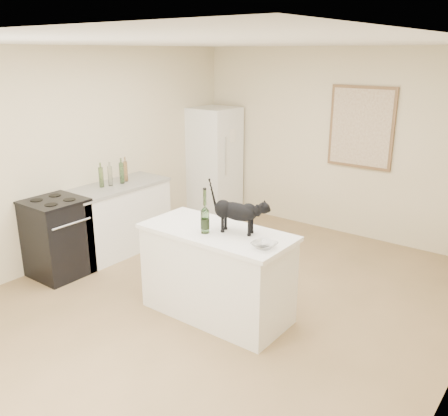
% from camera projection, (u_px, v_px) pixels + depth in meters
% --- Properties ---
extents(floor, '(5.50, 5.50, 0.00)m').
position_uv_depth(floor, '(221.00, 302.00, 5.11)').
color(floor, '#9D7C54').
rests_on(floor, ground).
extents(ceiling, '(5.50, 5.50, 0.00)m').
position_uv_depth(ceiling, '(221.00, 43.00, 4.30)').
color(ceiling, white).
rests_on(ceiling, ground).
extents(wall_back, '(4.50, 0.00, 4.50)m').
position_uv_depth(wall_back, '(340.00, 143.00, 6.79)').
color(wall_back, beige).
rests_on(wall_back, ground).
extents(wall_left, '(0.00, 5.50, 5.50)m').
position_uv_depth(wall_left, '(77.00, 155.00, 6.00)').
color(wall_left, beige).
rests_on(wall_left, ground).
extents(island_base, '(1.44, 0.67, 0.86)m').
position_uv_depth(island_base, '(217.00, 275.00, 4.77)').
color(island_base, white).
rests_on(island_base, floor).
extents(island_top, '(1.50, 0.70, 0.04)m').
position_uv_depth(island_top, '(217.00, 232.00, 4.63)').
color(island_top, white).
rests_on(island_top, island_base).
extents(left_cabinets, '(0.60, 1.40, 0.86)m').
position_uv_depth(left_cabinets, '(117.00, 220.00, 6.32)').
color(left_cabinets, white).
rests_on(left_cabinets, floor).
extents(left_countertop, '(0.62, 1.44, 0.04)m').
position_uv_depth(left_countertop, '(115.00, 187.00, 6.18)').
color(left_countertop, gray).
rests_on(left_countertop, left_cabinets).
extents(stove, '(0.60, 0.60, 0.90)m').
position_uv_depth(stove, '(57.00, 239.00, 5.63)').
color(stove, black).
rests_on(stove, floor).
extents(fridge, '(0.68, 0.68, 1.70)m').
position_uv_depth(fridge, '(214.00, 161.00, 7.75)').
color(fridge, white).
rests_on(fridge, floor).
extents(artwork_frame, '(0.90, 0.03, 1.10)m').
position_uv_depth(artwork_frame, '(361.00, 127.00, 6.52)').
color(artwork_frame, brown).
rests_on(artwork_frame, wall_back).
extents(artwork_canvas, '(0.82, 0.00, 1.02)m').
position_uv_depth(artwork_canvas, '(361.00, 128.00, 6.50)').
color(artwork_canvas, beige).
rests_on(artwork_canvas, wall_back).
extents(black_cat, '(0.55, 0.29, 0.37)m').
position_uv_depth(black_cat, '(236.00, 214.00, 4.51)').
color(black_cat, black).
rests_on(black_cat, island_top).
extents(wine_bottle, '(0.10, 0.10, 0.39)m').
position_uv_depth(wine_bottle, '(205.00, 213.00, 4.50)').
color(wine_bottle, '#275120').
rests_on(wine_bottle, island_top).
extents(glass_bowl, '(0.22, 0.22, 0.05)m').
position_uv_depth(glass_bowl, '(264.00, 245.00, 4.19)').
color(glass_bowl, silver).
rests_on(glass_bowl, island_top).
extents(fridge_paper, '(0.04, 0.15, 0.20)m').
position_uv_depth(fridge_paper, '(231.00, 136.00, 7.42)').
color(fridge_paper, silver).
rests_on(fridge_paper, fridge).
extents(counter_bottle_cluster, '(0.12, 0.44, 0.27)m').
position_uv_depth(counter_bottle_cluster, '(115.00, 174.00, 6.18)').
color(counter_bottle_cluster, '#2E531C').
rests_on(counter_bottle_cluster, left_countertop).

